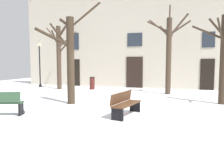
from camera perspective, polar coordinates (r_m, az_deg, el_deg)
ground_plane at (r=10.25m, az=-2.60°, el=-5.54°), size 30.78×30.78×0.00m
building_facade at (r=18.09m, az=6.20°, el=12.63°), size 19.24×0.60×8.37m
tree_center at (r=14.48m, az=14.08°, el=8.08°), size 2.62×2.19×5.20m
tree_foreground at (r=10.81m, az=-10.59°, el=6.78°), size 2.64×1.64×4.79m
tree_left_of_center at (r=17.12m, az=-13.09°, el=7.46°), size 2.55×2.62×4.84m
tree_right_of_center at (r=11.73m, az=26.20°, el=6.10°), size 2.10×1.83×4.12m
streetlamp at (r=19.13m, az=-17.75°, el=6.08°), size 0.30×0.30×3.70m
litter_bin at (r=16.64m, az=-5.00°, el=0.23°), size 0.40×0.40×0.91m
bench_back_to_back_left at (r=8.35m, az=3.38°, el=-4.95°), size 0.81×1.80×0.87m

